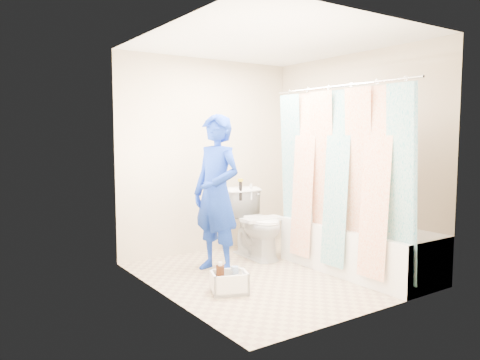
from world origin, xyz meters
TOP-DOWN VIEW (x-y plane):
  - floor at (0.00, 0.00)m, footprint 2.60×2.60m
  - ceiling at (0.00, 0.00)m, footprint 2.40×2.60m
  - wall_back at (0.00, 1.30)m, footprint 2.40×0.02m
  - wall_front at (0.00, -1.30)m, footprint 2.40×0.02m
  - wall_left at (-1.20, 0.00)m, footprint 0.02×2.60m
  - wall_right at (1.20, 0.00)m, footprint 0.02×2.60m
  - bathtub at (0.85, -0.43)m, footprint 0.70×1.75m
  - curtain_rod at (0.52, -0.43)m, footprint 0.02×1.90m
  - shower_curtain at (0.52, -0.43)m, footprint 0.06×1.75m
  - toilet at (0.30, 0.68)m, footprint 0.49×0.82m
  - tank_lid at (0.29, 0.55)m, footprint 0.51×0.24m
  - tank_internals at (0.26, 0.90)m, footprint 0.20×0.07m
  - plumber at (-0.39, 0.45)m, footprint 0.53×0.69m
  - cleaning_caddy at (-0.66, -0.23)m, footprint 0.40×0.36m

SIDE VIEW (x-z plane):
  - floor at x=0.00m, z-range 0.00..0.00m
  - cleaning_caddy at x=-0.66m, z-range -0.03..0.22m
  - bathtub at x=0.85m, z-range 0.02..0.52m
  - toilet at x=0.30m, z-range 0.00..0.82m
  - tank_lid at x=0.29m, z-range 0.46..0.50m
  - tank_internals at x=0.26m, z-range 0.67..0.94m
  - plumber at x=-0.39m, z-range 0.00..1.68m
  - shower_curtain at x=0.52m, z-range 0.12..1.92m
  - wall_back at x=0.00m, z-range 0.00..2.40m
  - wall_front at x=0.00m, z-range 0.00..2.40m
  - wall_left at x=-1.20m, z-range 0.00..2.40m
  - wall_right at x=1.20m, z-range 0.00..2.40m
  - curtain_rod at x=0.52m, z-range 1.94..1.96m
  - ceiling at x=0.00m, z-range 2.39..2.41m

